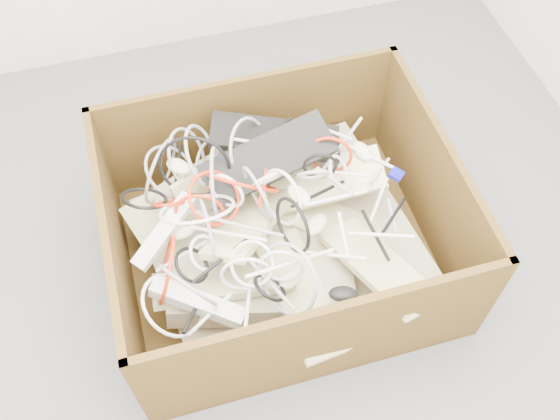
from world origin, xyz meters
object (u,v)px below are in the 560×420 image
object	(u,v)px
power_strip_left	(164,231)
vga_plug	(396,174)
cardboard_box	(277,242)
power_strip_right	(198,302)

from	to	relation	value
power_strip_left	vga_plug	distance (m)	0.81
cardboard_box	power_strip_left	bearing A→B (deg)	179.87
cardboard_box	vga_plug	distance (m)	0.48
power_strip_right	vga_plug	size ratio (longest dim) A/B	6.67
cardboard_box	power_strip_right	size ratio (longest dim) A/B	3.82
cardboard_box	vga_plug	xyz separation A→B (m)	(0.44, 0.03, 0.21)
power_strip_left	power_strip_right	xyz separation A→B (m)	(0.05, -0.25, -0.05)
power_strip_left	power_strip_right	world-z (taller)	power_strip_left
cardboard_box	power_strip_left	size ratio (longest dim) A/B	4.06
cardboard_box	power_strip_left	distance (m)	0.44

